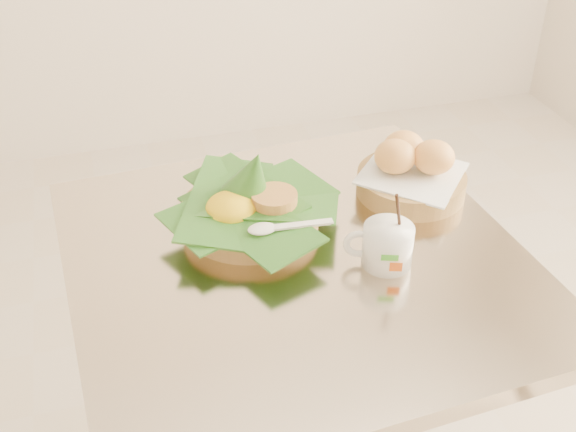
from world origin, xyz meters
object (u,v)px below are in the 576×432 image
object	(u,v)px
cafe_table	(296,356)
coffee_mug	(386,244)
bread_basket	(411,172)
rice_basket	(250,205)

from	to	relation	value
cafe_table	coffee_mug	world-z (taller)	coffee_mug
bread_basket	coffee_mug	xyz separation A→B (m)	(-0.12, -0.18, -0.00)
rice_basket	coffee_mug	bearing A→B (deg)	-42.78
cafe_table	bread_basket	world-z (taller)	bread_basket
bread_basket	coffee_mug	bearing A→B (deg)	-123.91
rice_basket	bread_basket	xyz separation A→B (m)	(0.30, 0.02, 0.00)
rice_basket	coffee_mug	world-z (taller)	rice_basket
rice_basket	bread_basket	size ratio (longest dim) A/B	1.23
bread_basket	cafe_table	bearing A→B (deg)	-152.92
cafe_table	bread_basket	size ratio (longest dim) A/B	3.25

